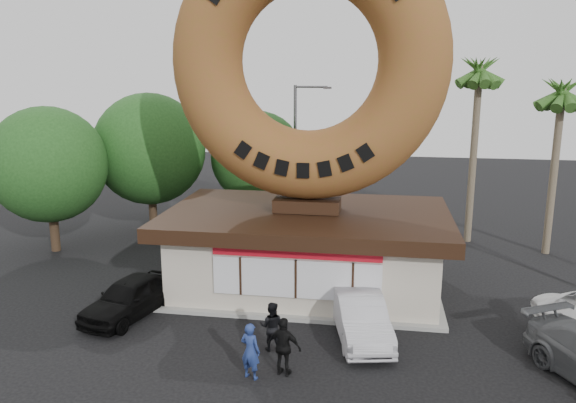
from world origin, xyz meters
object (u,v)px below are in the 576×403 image
(street_lamp, at_px, (298,148))
(car_black, at_px, (130,297))
(person_right, at_px, (284,347))
(giant_donut, at_px, (309,61))
(person_center, at_px, (272,326))
(person_left, at_px, (250,351))
(car_silver, at_px, (361,317))
(donut_shop, at_px, (307,247))

(street_lamp, relative_size, car_black, 1.90)
(person_right, bearing_deg, giant_donut, -75.07)
(person_center, distance_m, car_black, 5.82)
(giant_donut, bearing_deg, street_lamp, 100.51)
(person_right, xyz_separation_m, car_black, (-6.21, 3.15, -0.17))
(person_left, xyz_separation_m, person_right, (0.93, 0.33, 0.04))
(person_left, distance_m, person_center, 1.80)
(street_lamp, relative_size, person_left, 4.71)
(car_black, xyz_separation_m, car_silver, (8.32, -0.34, 0.01))
(person_left, bearing_deg, person_center, -79.25)
(donut_shop, bearing_deg, car_silver, -59.84)
(street_lamp, xyz_separation_m, car_silver, (4.18, -14.02, -3.76))
(giant_donut, bearing_deg, person_left, -95.68)
(street_lamp, relative_size, car_silver, 1.82)
(giant_donut, bearing_deg, person_right, -88.20)
(person_left, relative_size, person_center, 1.06)
(street_lamp, xyz_separation_m, person_right, (2.07, -16.83, -3.60))
(giant_donut, bearing_deg, car_silver, -59.94)
(giant_donut, relative_size, car_black, 2.51)
(person_right, bearing_deg, car_black, -13.77)
(giant_donut, xyz_separation_m, person_center, (-0.43, -5.38, -8.27))
(person_right, bearing_deg, person_center, -52.89)
(person_left, bearing_deg, car_silver, -114.32)
(car_black, distance_m, car_silver, 8.33)
(car_black, bearing_deg, car_silver, 12.56)
(giant_donut, xyz_separation_m, street_lamp, (-1.86, 10.00, -4.59))
(donut_shop, xyz_separation_m, car_black, (-6.00, -3.66, -1.05))
(person_left, xyz_separation_m, car_silver, (3.04, 3.14, -0.13))
(giant_donut, distance_m, person_center, 9.87)
(person_left, distance_m, car_silver, 4.37)
(donut_shop, distance_m, car_black, 7.10)
(person_center, height_order, person_right, person_right)
(giant_donut, distance_m, street_lamp, 11.16)
(giant_donut, xyz_separation_m, person_left, (-0.71, -7.16, -8.22))
(giant_donut, relative_size, person_right, 5.94)
(donut_shop, distance_m, person_right, 6.87)
(person_center, bearing_deg, street_lamp, -84.82)
(person_left, height_order, car_silver, person_left)
(giant_donut, height_order, car_black, giant_donut)
(person_right, relative_size, car_black, 0.42)
(donut_shop, bearing_deg, person_left, -95.69)
(donut_shop, relative_size, person_center, 6.99)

